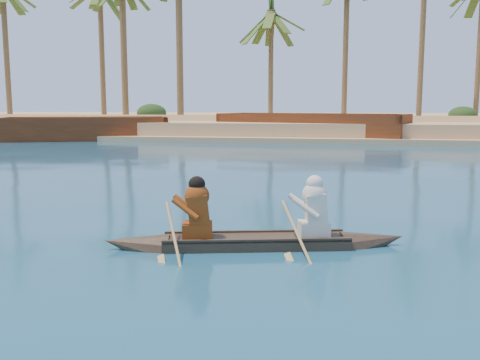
# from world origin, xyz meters

# --- Properties ---
(ground) EXTENTS (160.00, 160.00, 0.00)m
(ground) POSITION_xyz_m (0.00, 0.00, 0.00)
(ground) COLOR navy
(ground) RESTS_ON ground
(sandy_embankment) EXTENTS (150.00, 51.00, 1.50)m
(sandy_embankment) POSITION_xyz_m (0.00, 46.89, 0.53)
(sandy_embankment) COLOR tan
(sandy_embankment) RESTS_ON ground
(palm_grove) EXTENTS (110.00, 14.00, 16.00)m
(palm_grove) POSITION_xyz_m (0.00, 35.00, 8.00)
(palm_grove) COLOR #325B20
(palm_grove) RESTS_ON ground
(shrub_cluster) EXTENTS (100.00, 6.00, 2.40)m
(shrub_cluster) POSITION_xyz_m (0.00, 31.50, 1.20)
(shrub_cluster) COLOR #1D3011
(shrub_cluster) RESTS_ON ground
(canoe) EXTENTS (5.53, 2.01, 1.52)m
(canoe) POSITION_xyz_m (-2.16, -4.00, 0.29)
(canoe) COLOR #3F3222
(canoe) RESTS_ON ground
(barge_left) EXTENTS (12.43, 7.87, 1.97)m
(barge_left) POSITION_xyz_m (-19.02, 23.52, 0.69)
(barge_left) COLOR maroon
(barge_left) RESTS_ON ground
(barge_mid) EXTENTS (14.36, 8.21, 2.27)m
(barge_mid) POSITION_xyz_m (-2.61, 26.46, 0.79)
(barge_mid) COLOR maroon
(barge_mid) RESTS_ON ground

